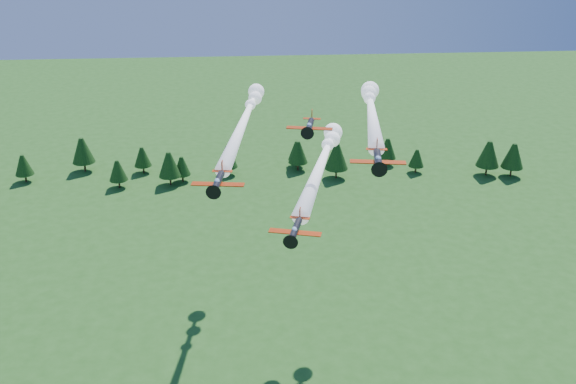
{
  "coord_description": "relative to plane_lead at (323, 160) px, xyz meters",
  "views": [
    {
      "loc": [
        -8.2,
        -88.87,
        81.71
      ],
      "look_at": [
        -1.39,
        0.0,
        42.23
      ],
      "focal_mm": 40.0,
      "sensor_mm": 36.0,
      "label": 1
    }
  ],
  "objects": [
    {
      "name": "plane_lead",
      "position": [
        0.0,
        0.0,
        0.0
      ],
      "size": [
        16.81,
        47.28,
        3.7
      ],
      "rotation": [
        0.0,
        0.0,
        -0.26
      ],
      "color": "black",
      "rests_on": "ground"
    },
    {
      "name": "treeline",
      "position": [
        -1.9,
        93.56,
        -34.59
      ],
      "size": [
        166.31,
        22.7,
        11.96
      ],
      "color": "#382314",
      "rests_on": "ground"
    },
    {
      "name": "plane_slot",
      "position": [
        -3.25,
        -8.01,
        8.96
      ],
      "size": [
        7.42,
        8.14,
        2.59
      ],
      "rotation": [
        0.0,
        0.0,
        -0.21
      ],
      "color": "black",
      "rests_on": "ground"
    },
    {
      "name": "plane_left",
      "position": [
        -13.33,
        20.03,
        1.54
      ],
      "size": [
        13.64,
        58.78,
        3.7
      ],
      "rotation": [
        0.0,
        0.0,
        -0.14
      ],
      "color": "black",
      "rests_on": "ground"
    },
    {
      "name": "plane_right",
      "position": [
        9.99,
        8.28,
        6.42
      ],
      "size": [
        12.38,
        45.77,
        3.7
      ],
      "rotation": [
        0.0,
        0.0,
        -0.16
      ],
      "color": "black",
      "rests_on": "ground"
    }
  ]
}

